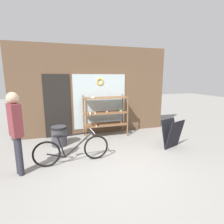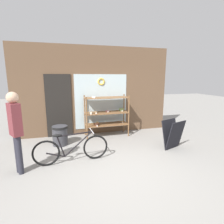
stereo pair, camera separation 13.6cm
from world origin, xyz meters
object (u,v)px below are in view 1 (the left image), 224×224
object	(u,v)px
pedestrian	(16,127)
bicycle	(72,149)
trash_bin	(59,135)
sandwich_board	(172,134)
display_case	(105,113)

from	to	relation	value
pedestrian	bicycle	bearing A→B (deg)	-110.06
pedestrian	trash_bin	distance (m)	1.76
trash_bin	pedestrian	bearing A→B (deg)	-119.72
sandwich_board	pedestrian	bearing A→B (deg)	164.32
bicycle	sandwich_board	world-z (taller)	sandwich_board
pedestrian	trash_bin	xyz separation A→B (m)	(0.80, 1.40, -0.70)
bicycle	trash_bin	distance (m)	1.25
display_case	trash_bin	xyz separation A→B (m)	(-1.54, -0.46, -0.50)
sandwich_board	pedestrian	size ratio (longest dim) A/B	0.47
display_case	trash_bin	world-z (taller)	display_case
display_case	trash_bin	bearing A→B (deg)	-163.49
bicycle	trash_bin	world-z (taller)	bicycle
bicycle	pedestrian	size ratio (longest dim) A/B	1.02
bicycle	pedestrian	world-z (taller)	pedestrian
display_case	pedestrian	xyz separation A→B (m)	(-2.34, -1.86, 0.21)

